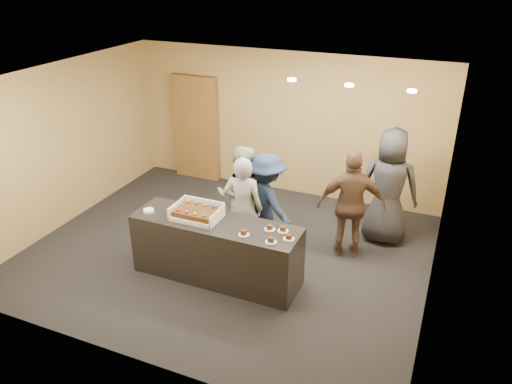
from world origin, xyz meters
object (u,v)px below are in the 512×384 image
storage_cabinet (196,128)px  person_server_grey (243,209)px  sheet_cake (197,212)px  person_dark_suit (389,187)px  plate_stack (149,211)px  cake_box (198,214)px  person_navy_man (267,203)px  person_sage_man (242,196)px  person_brown_extra (351,205)px  serving_counter (217,250)px

storage_cabinet → person_server_grey: bearing=-48.8°
sheet_cake → person_dark_suit: size_ratio=0.30×
plate_stack → person_dark_suit: size_ratio=0.08×
cake_box → person_navy_man: bearing=57.0°
person_sage_man → person_navy_man: (0.41, -0.00, -0.03)m
person_brown_extra → serving_counter: bearing=22.9°
cake_box → sheet_cake: cake_box is taller
sheet_cake → serving_counter: bearing=-0.0°
storage_cabinet → person_brown_extra: (3.60, -1.74, -0.20)m
serving_counter → person_brown_extra: person_brown_extra is taller
cake_box → person_brown_extra: (1.87, 1.31, -0.09)m
plate_stack → person_navy_man: size_ratio=0.10×
serving_counter → person_sage_man: bearing=93.7°
storage_cabinet → person_navy_man: size_ratio=1.34×
person_server_grey → cake_box: bearing=42.6°
cake_box → person_dark_suit: (2.30, 1.97, -0.00)m
person_sage_man → person_dark_suit: (2.07, 0.98, 0.12)m
storage_cabinet → person_brown_extra: size_ratio=1.24×
serving_counter → person_server_grey: 0.75m
storage_cabinet → person_server_grey: 3.25m
plate_stack → person_brown_extra: (2.60, 1.44, -0.06)m
person_dark_suit → sheet_cake: bearing=36.8°
cake_box → person_sage_man: person_sage_man is taller
sheet_cake → person_sage_man: size_ratio=0.34×
storage_cabinet → person_brown_extra: storage_cabinet is taller
serving_counter → plate_stack: bearing=-173.7°
cake_box → person_dark_suit: person_dark_suit is taller
serving_counter → cake_box: (-0.29, 0.02, 0.50)m
plate_stack → person_brown_extra: 2.97m
storage_cabinet → person_sage_man: 2.85m
serving_counter → person_server_grey: person_server_grey is taller
person_server_grey → person_sage_man: person_sage_man is taller
storage_cabinet → sheet_cake: 3.53m
person_brown_extra → sheet_cake: bearing=18.3°
storage_cabinet → person_server_grey: size_ratio=1.29×
cake_box → person_brown_extra: bearing=35.0°
person_brown_extra → person_dark_suit: (0.43, 0.66, 0.09)m
person_sage_man → plate_stack: bearing=34.7°
serving_counter → person_brown_extra: bearing=40.5°
cake_box → sheet_cake: (-0.00, -0.02, 0.05)m
person_sage_man → person_brown_extra: bearing=176.1°
person_brown_extra → person_dark_suit: 0.79m
person_server_grey → person_dark_suit: person_dark_suit is taller
sheet_cake → person_brown_extra: size_ratio=0.33×
person_brown_extra → person_sage_man: bearing=-6.2°
plate_stack → person_navy_man: (1.37, 1.12, -0.13)m
sheet_cake → person_sage_man: person_sage_man is taller
plate_stack → person_dark_suit: bearing=34.8°
person_server_grey → storage_cabinet: bearing=-62.2°
plate_stack → person_server_grey: 1.36m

